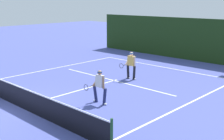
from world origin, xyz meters
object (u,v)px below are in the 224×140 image
(player_near, at_px, (100,85))
(tennis_ball_extra, at_px, (103,82))
(player_far, at_px, (131,64))
(tennis_ball, at_px, (84,119))

(player_near, height_order, tennis_ball_extra, player_near)
(player_far, bearing_deg, tennis_ball, 109.64)
(player_far, height_order, tennis_ball_extra, player_far)
(tennis_ball, xyz_separation_m, tennis_ball_extra, (-3.35, 4.37, 0.00))
(player_far, height_order, tennis_ball, player_far)
(player_near, height_order, tennis_ball, player_near)
(tennis_ball_extra, bearing_deg, player_far, 67.89)
(player_near, bearing_deg, tennis_ball, 118.04)
(player_near, relative_size, tennis_ball, 23.74)
(player_far, relative_size, tennis_ball_extra, 25.15)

